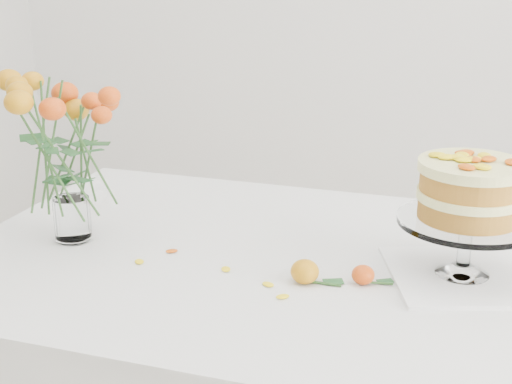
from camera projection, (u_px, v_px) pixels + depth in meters
table at (297, 294)px, 1.49m from camera, size 1.43×0.93×0.76m
napkin at (462, 275)px, 1.38m from camera, size 0.35×0.35×0.01m
cake_stand at (470, 196)px, 1.33m from camera, size 0.26×0.26×0.24m
rose_vase at (65, 138)px, 1.49m from camera, size 0.34×0.34×0.39m
loose_rose_near at (305, 272)px, 1.35m from camera, size 0.10×0.05×0.05m
loose_rose_far at (363, 275)px, 1.35m from camera, size 0.08×0.04×0.04m
stray_petal_a at (226, 269)px, 1.41m from camera, size 0.03×0.02×0.00m
stray_petal_b at (268, 285)px, 1.35m from camera, size 0.03×0.02×0.00m
stray_petal_c at (283, 297)px, 1.30m from camera, size 0.03×0.02×0.00m
stray_petal_d at (172, 251)px, 1.50m from camera, size 0.03×0.02×0.00m
stray_petal_e at (139, 262)px, 1.45m from camera, size 0.03×0.02×0.00m
stray_petal_f at (444, 295)px, 1.31m from camera, size 0.03×0.02×0.00m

